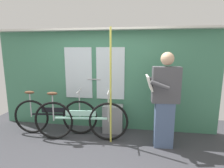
{
  "coord_description": "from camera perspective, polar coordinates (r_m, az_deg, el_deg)",
  "views": [
    {
      "loc": [
        0.77,
        -2.56,
        1.71
      ],
      "look_at": [
        0.26,
        0.69,
        1.09
      ],
      "focal_mm": 29.06,
      "sensor_mm": 36.0,
      "label": 1
    }
  ],
  "objects": [
    {
      "name": "ground_plane",
      "position": [
        3.19,
        -7.17,
        -22.36
      ],
      "size": [
        5.73,
        4.08,
        0.04
      ],
      "primitive_type": "cube",
      "color": "#38383D"
    },
    {
      "name": "train_door_wall",
      "position": [
        3.92,
        -2.69,
        1.97
      ],
      "size": [
        4.73,
        0.28,
        2.14
      ],
      "color": "#427F60",
      "rests_on": "ground_plane"
    },
    {
      "name": "bicycle_near_door",
      "position": [
        3.56,
        -9.88,
        -11.11
      ],
      "size": [
        1.8,
        0.44,
        0.97
      ],
      "rotation": [
        0.0,
        0.0,
        0.11
      ],
      "color": "black",
      "rests_on": "ground_plane"
    },
    {
      "name": "bicycle_leaning_behind",
      "position": [
        3.94,
        -17.45,
        -9.57
      ],
      "size": [
        1.71,
        0.44,
        0.93
      ],
      "rotation": [
        0.0,
        0.0,
        0.12
      ],
      "color": "black",
      "rests_on": "ground_plane"
    },
    {
      "name": "passenger_reading_newspaper",
      "position": [
        3.26,
        16.22,
        -4.43
      ],
      "size": [
        0.58,
        0.5,
        1.68
      ],
      "rotation": [
        0.0,
        0.0,
        3.21
      ],
      "color": "slate",
      "rests_on": "ground_plane"
    },
    {
      "name": "trash_bin_by_wall",
      "position": [
        3.89,
        0.32,
        -10.81
      ],
      "size": [
        0.41,
        0.28,
        0.58
      ],
      "primitive_type": "cube",
      "color": "gray",
      "rests_on": "ground_plane"
    },
    {
      "name": "handrail_pole",
      "position": [
        3.24,
        -0.42,
        -1.11
      ],
      "size": [
        0.04,
        0.04,
        2.1
      ],
      "primitive_type": "cylinder",
      "color": "#C6C14C",
      "rests_on": "ground_plane"
    }
  ]
}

